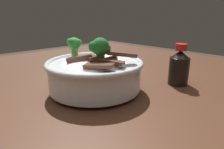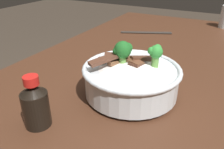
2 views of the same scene
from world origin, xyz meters
name	(u,v)px [view 1 (image 1 of 2)]	position (x,y,z in m)	size (l,w,h in m)	color
dining_table	(31,128)	(0.00, 0.00, 0.67)	(1.58, 1.06, 0.78)	#472819
rice_bowl	(95,72)	(-0.14, 0.11, 0.83)	(0.24, 0.24, 0.14)	silver
soy_sauce_bottle	(179,67)	(-0.34, 0.23, 0.83)	(0.05, 0.05, 0.11)	black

